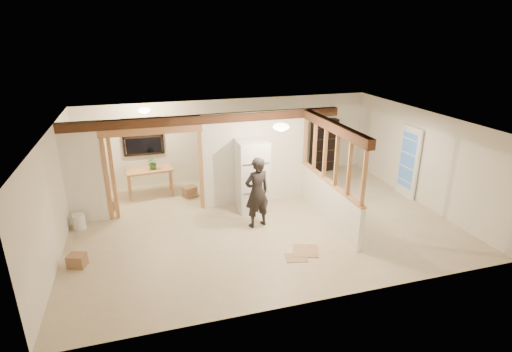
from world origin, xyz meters
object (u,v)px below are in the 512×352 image
object	(u,v)px
woman	(257,192)
bookshelf	(324,145)
shop_vac	(89,188)
refrigerator	(252,175)
work_table	(150,182)

from	to	relation	value
woman	bookshelf	size ratio (longest dim) A/B	1.00
shop_vac	bookshelf	distance (m)	7.35
bookshelf	shop_vac	bearing A→B (deg)	-177.43
bookshelf	woman	bearing A→B (deg)	-135.23
refrigerator	bookshelf	world-z (taller)	refrigerator
refrigerator	bookshelf	size ratio (longest dim) A/B	1.07
refrigerator	shop_vac	world-z (taller)	refrigerator
woman	refrigerator	bearing A→B (deg)	-113.13
work_table	woman	bearing A→B (deg)	-54.50
work_table	shop_vac	distance (m)	1.70
shop_vac	bookshelf	size ratio (longest dim) A/B	0.35
woman	shop_vac	xyz separation A→B (m)	(-4.04, 2.92, -0.57)
woman	work_table	world-z (taller)	woman
refrigerator	woman	world-z (taller)	refrigerator
refrigerator	shop_vac	xyz separation A→B (m)	(-4.20, 1.94, -0.63)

